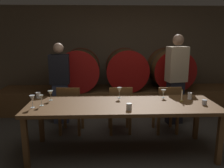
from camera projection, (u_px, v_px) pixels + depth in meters
ground_plane at (140, 164)px, 3.25m from camera, size 8.23×8.23×0.00m
back_wall at (123, 57)px, 5.85m from camera, size 6.33×0.24×2.43m
barrel_shelf at (125, 99)px, 5.52m from camera, size 5.70×0.90×0.53m
wine_barrel_left at (80, 69)px, 5.33m from camera, size 0.92×0.92×0.92m
wine_barrel_center at (126, 69)px, 5.37m from camera, size 0.92×0.92×0.92m
wine_barrel_right at (170, 69)px, 5.41m from camera, size 0.92×0.92×0.92m
dining_table at (122, 108)px, 3.46m from camera, size 2.78×0.93×0.77m
chair_left at (70, 108)px, 4.15m from camera, size 0.44×0.44×0.88m
chair_center at (120, 107)px, 4.18m from camera, size 0.41×0.41×0.88m
chair_right at (167, 107)px, 4.19m from camera, size 0.42×0.42×0.88m
guest_left at (60, 83)px, 4.64m from camera, size 0.39×0.26×1.60m
guest_right at (176, 79)px, 4.58m from camera, size 0.42×0.31×1.77m
candle_center at (182, 98)px, 3.53m from camera, size 0.05×0.05×0.20m
wine_glass_far_left at (32, 99)px, 3.24m from camera, size 0.08×0.08×0.18m
wine_glass_left at (41, 98)px, 3.33m from camera, size 0.06×0.06×0.16m
wine_glass_center at (51, 93)px, 3.60m from camera, size 0.08×0.08×0.15m
wine_glass_right at (119, 90)px, 3.72m from camera, size 0.08×0.08×0.17m
wine_glass_far_right at (163, 92)px, 3.75m from camera, size 0.08×0.08×0.13m
cup_far_left at (38, 95)px, 3.74m from camera, size 0.08×0.08×0.09m
cup_center_left at (129, 107)px, 3.16m from camera, size 0.08×0.08×0.09m
cup_center_right at (190, 96)px, 3.67m from camera, size 0.06×0.06×0.10m
cup_far_right at (204, 102)px, 3.38m from camera, size 0.07×0.07×0.08m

